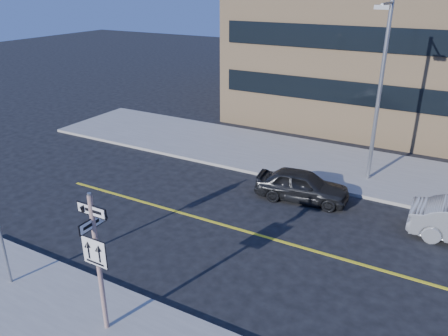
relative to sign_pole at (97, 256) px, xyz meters
The scene contains 4 objects.
ground 3.50m from the sign_pole, 90.00° to the left, with size 120.00×120.00×0.00m, color black.
sign_pole is the anchor object (origin of this frame).
parked_car_a 10.43m from the sign_pole, 79.38° to the left, with size 4.02×1.62×1.37m, color black.
streetlight_a 14.05m from the sign_pole, 73.23° to the left, with size 0.55×2.25×8.00m.
Camera 1 is at (7.30, -9.01, 8.78)m, focal length 35.00 mm.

